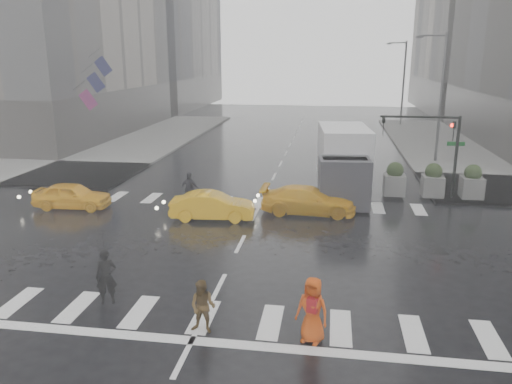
% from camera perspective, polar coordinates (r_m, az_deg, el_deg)
% --- Properties ---
extents(ground, '(120.00, 120.00, 0.00)m').
position_cam_1_polar(ground, '(20.59, -1.80, -5.94)').
color(ground, black).
rests_on(ground, ground).
extents(sidewalk_nw, '(35.00, 35.00, 0.15)m').
position_cam_1_polar(sidewalk_nw, '(43.67, -23.38, 4.31)').
color(sidewalk_nw, slate).
rests_on(sidewalk_nw, ground).
extents(road_markings, '(18.00, 48.00, 0.01)m').
position_cam_1_polar(road_markings, '(20.59, -1.80, -5.92)').
color(road_markings, silver).
rests_on(road_markings, ground).
extents(traffic_signal_pole, '(4.45, 0.42, 4.50)m').
position_cam_1_polar(traffic_signal_pole, '(27.75, 20.05, 5.59)').
color(traffic_signal_pole, black).
rests_on(traffic_signal_pole, ground).
extents(street_lamp_near, '(2.15, 0.22, 9.00)m').
position_cam_1_polar(street_lamp_near, '(37.67, 20.25, 10.56)').
color(street_lamp_near, '#59595B').
rests_on(street_lamp_near, ground).
extents(street_lamp_far, '(2.15, 0.22, 9.00)m').
position_cam_1_polar(street_lamp_far, '(57.39, 16.39, 12.20)').
color(street_lamp_far, '#59595B').
rests_on(street_lamp_far, ground).
extents(planter_west, '(1.10, 1.10, 1.80)m').
position_cam_1_polar(planter_west, '(28.04, 15.55, 1.39)').
color(planter_west, slate).
rests_on(planter_west, ground).
extents(planter_mid, '(1.10, 1.10, 1.80)m').
position_cam_1_polar(planter_mid, '(28.36, 19.56, 1.21)').
color(planter_mid, slate).
rests_on(planter_mid, ground).
extents(planter_east, '(1.10, 1.10, 1.80)m').
position_cam_1_polar(planter_east, '(28.81, 23.46, 1.03)').
color(planter_east, slate).
rests_on(planter_east, ground).
extents(flag_cluster, '(2.87, 3.06, 4.69)m').
position_cam_1_polar(flag_cluster, '(41.78, -18.20, 12.07)').
color(flag_cluster, '#59595B').
rests_on(flag_cluster, ground).
extents(pedestrian_black, '(1.23, 1.24, 2.43)m').
position_cam_1_polar(pedestrian_black, '(15.99, -16.93, -6.93)').
color(pedestrian_black, black).
rests_on(pedestrian_black, ground).
extents(pedestrian_brown, '(0.81, 0.66, 1.54)m').
position_cam_1_polar(pedestrian_brown, '(14.19, -6.08, -12.90)').
color(pedestrian_brown, '#483519').
rests_on(pedestrian_brown, ground).
extents(pedestrian_orange, '(1.05, 0.86, 1.84)m').
position_cam_1_polar(pedestrian_orange, '(13.72, 6.46, -13.24)').
color(pedestrian_orange, '#C0400D').
rests_on(pedestrian_orange, ground).
extents(pedestrian_far_a, '(1.09, 0.77, 1.72)m').
position_cam_1_polar(pedestrian_far_a, '(25.75, -7.56, 0.32)').
color(pedestrian_far_a, black).
rests_on(pedestrian_far_a, ground).
extents(pedestrian_far_b, '(1.23, 1.23, 1.73)m').
position_cam_1_polar(pedestrian_far_b, '(28.24, 9.43, 1.59)').
color(pedestrian_far_b, black).
rests_on(pedestrian_far_b, ground).
extents(taxi_front, '(3.91, 1.74, 1.31)m').
position_cam_1_polar(taxi_front, '(26.78, -20.28, -0.39)').
color(taxi_front, '#F4AA0C').
rests_on(taxi_front, ground).
extents(taxi_mid, '(4.04, 1.74, 1.29)m').
position_cam_1_polar(taxi_mid, '(23.51, -5.01, -1.59)').
color(taxi_mid, '#F4AA0C').
rests_on(taxi_mid, ground).
extents(taxi_rear, '(4.09, 1.94, 1.33)m').
position_cam_1_polar(taxi_rear, '(24.40, 5.99, -0.94)').
color(taxi_rear, '#F4AA0C').
rests_on(taxi_rear, ground).
extents(box_truck, '(2.59, 6.90, 3.67)m').
position_cam_1_polar(box_truck, '(27.53, 9.96, 3.55)').
color(box_truck, white).
rests_on(box_truck, ground).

